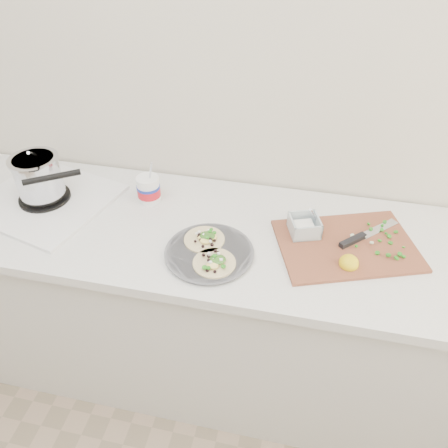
% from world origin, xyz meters
% --- Properties ---
extents(counter, '(2.44, 0.66, 0.90)m').
position_xyz_m(counter, '(0.00, 1.43, 0.45)').
color(counter, silver).
rests_on(counter, ground).
extents(stove, '(0.58, 0.55, 0.23)m').
position_xyz_m(stove, '(-0.47, 1.45, 0.98)').
color(stove, silver).
rests_on(stove, counter).
extents(taco_plate, '(0.31, 0.31, 0.04)m').
position_xyz_m(taco_plate, '(0.23, 1.28, 0.92)').
color(taco_plate, '#56565C').
rests_on(taco_plate, counter).
extents(tub, '(0.09, 0.09, 0.20)m').
position_xyz_m(tub, '(-0.07, 1.54, 0.96)').
color(tub, white).
rests_on(tub, counter).
extents(cutboard, '(0.55, 0.46, 0.07)m').
position_xyz_m(cutboard, '(0.68, 1.43, 0.92)').
color(cutboard, brown).
rests_on(cutboard, counter).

